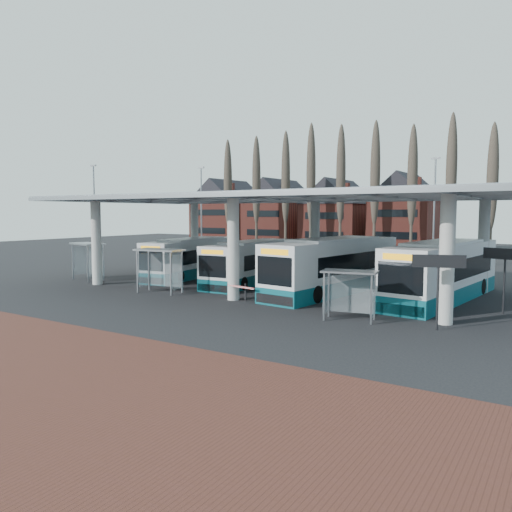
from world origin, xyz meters
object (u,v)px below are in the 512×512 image
Objects in this scene: bus_1 at (255,263)px; shelter_2 at (350,284)px; bus_3 at (444,272)px; shelter_0 at (89,253)px; bus_2 at (335,267)px; shelter_1 at (161,261)px; bus_0 at (193,258)px.

shelter_2 is at bearing -41.86° from bus_1.
bus_3 is at bearing 61.53° from shelter_2.
bus_3 is at bearing -4.80° from bus_1.
bus_1 is 0.88× the size of bus_3.
shelter_0 is at bearing -161.40° from bus_3.
shelter_1 is (-9.48, -6.10, 0.39)m from bus_2.
shelter_2 is at bearing 5.82° from shelter_0.
shelter_0 is at bearing -158.41° from bus_1.
bus_2 is 6.64m from bus_3.
bus_2 is at bearing 107.16° from shelter_2.
bus_1 is 4.05× the size of shelter_2.
bus_3 is (19.63, -0.63, 0.18)m from bus_0.
bus_0 is 8.38m from shelter_1.
shelter_1 is (3.57, -7.56, 0.59)m from bus_0.
bus_3 is (13.43, -0.22, 0.18)m from bus_1.
bus_3 is at bearing -9.42° from bus_0.
bus_0 is at bearing 141.27° from shelter_2.
bus_1 is 0.87× the size of bus_2.
shelter_2 is (13.50, -1.33, -0.31)m from shelter_1.
bus_1 is 7.64m from shelter_1.
bus_0 is 3.55× the size of shelter_1.
bus_1 is 6.93m from bus_2.
bus_3 reaches higher than shelter_1.
shelter_1 reaches higher than shelter_2.
shelter_0 is (-5.39, -5.93, 0.60)m from bus_0.
bus_3 reaches higher than shelter_2.
shelter_0 is 22.65m from shelter_2.
shelter_0 is at bearing 162.80° from shelter_1.
bus_3 is 3.86× the size of shelter_0.
bus_2 is 4.04× the size of shelter_1.
bus_2 is (13.05, -1.45, 0.20)m from bus_0.
bus_2 reaches higher than shelter_0.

